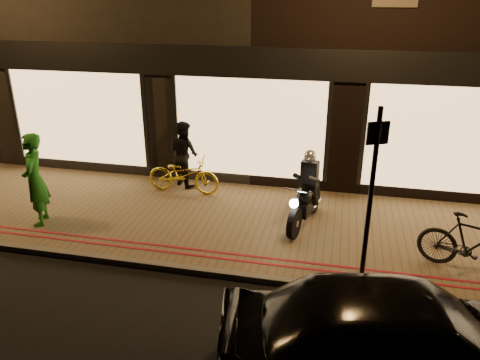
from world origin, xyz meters
name	(u,v)px	position (x,y,z in m)	size (l,w,h in m)	color
ground	(204,276)	(0.00, 0.00, 0.00)	(90.00, 90.00, 0.00)	black
sidewalk	(231,222)	(0.00, 2.00, 0.06)	(50.00, 4.00, 0.12)	brown
kerb_stone	(205,272)	(0.00, 0.05, 0.06)	(50.00, 0.14, 0.12)	#59544C
red_kerb_lines	(213,254)	(0.00, 0.55, 0.12)	(50.00, 0.26, 0.01)	maroon
building_row	(282,5)	(0.00, 8.99, 4.25)	(48.00, 10.11, 8.50)	black
motorcycle	(306,196)	(1.55, 2.20, 0.73)	(0.72, 1.92, 1.59)	black
sign_post	(371,191)	(2.68, 0.25, 1.80)	(0.33, 0.17, 3.00)	black
bicycle_gold	(183,174)	(-1.45, 3.19, 0.58)	(0.61, 1.76, 0.93)	yellow
bicycle_dark	(472,245)	(4.48, 0.95, 0.66)	(0.51, 1.80, 1.08)	black
person_green	(35,180)	(-3.87, 1.02, 1.09)	(0.71, 0.47, 1.95)	#20731E
person_dark	(184,153)	(-1.60, 3.70, 0.94)	(0.79, 0.62, 1.63)	black
parked_car	(402,341)	(3.07, -1.88, 0.76)	(1.80, 4.47, 1.52)	black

